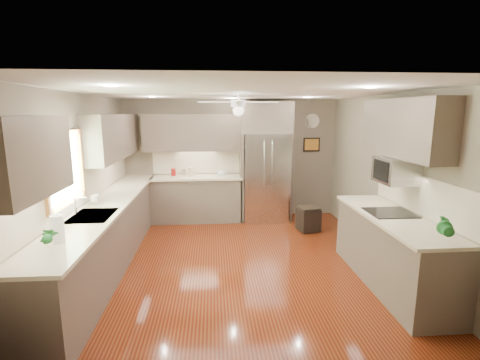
{
  "coord_description": "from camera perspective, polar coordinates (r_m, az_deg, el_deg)",
  "views": [
    {
      "loc": [
        -0.38,
        -4.9,
        2.23
      ],
      "look_at": [
        0.05,
        0.6,
        1.16
      ],
      "focal_mm": 26.0,
      "sensor_mm": 36.0,
      "label": 1
    }
  ],
  "objects": [
    {
      "name": "floor",
      "position": [
        5.39,
        -0.01,
        -13.4
      ],
      "size": [
        5.0,
        5.0,
        0.0
      ],
      "primitive_type": "plane",
      "color": "#451009",
      "rests_on": "ground"
    },
    {
      "name": "ceiling",
      "position": [
        4.92,
        -0.01,
        14.16
      ],
      "size": [
        5.0,
        5.0,
        0.0
      ],
      "primitive_type": "plane",
      "rotation": [
        3.14,
        0.0,
        0.0
      ],
      "color": "white",
      "rests_on": "ground"
    },
    {
      "name": "wall_back",
      "position": [
        7.47,
        -1.51,
        3.46
      ],
      "size": [
        4.5,
        0.0,
        4.5
      ],
      "primitive_type": "plane",
      "rotation": [
        1.57,
        0.0,
        0.0
      ],
      "color": "#6A6151",
      "rests_on": "ground"
    },
    {
      "name": "wall_front",
      "position": [
        2.62,
        4.32,
        -10.97
      ],
      "size": [
        4.5,
        0.0,
        4.5
      ],
      "primitive_type": "plane",
      "rotation": [
        -1.57,
        0.0,
        0.0
      ],
      "color": "#6A6151",
      "rests_on": "ground"
    },
    {
      "name": "wall_left",
      "position": [
        5.33,
        -24.89,
        -0.61
      ],
      "size": [
        0.0,
        5.0,
        5.0
      ],
      "primitive_type": "plane",
      "rotation": [
        1.57,
        0.0,
        1.57
      ],
      "color": "#6A6151",
      "rests_on": "ground"
    },
    {
      "name": "wall_right",
      "position": [
        5.65,
        23.4,
        0.1
      ],
      "size": [
        0.0,
        5.0,
        5.0
      ],
      "primitive_type": "plane",
      "rotation": [
        1.57,
        0.0,
        -1.57
      ],
      "color": "#6A6151",
      "rests_on": "ground"
    },
    {
      "name": "canister_a",
      "position": [
        7.3,
        -10.87,
        1.27
      ],
      "size": [
        0.1,
        0.1,
        0.15
      ],
      "primitive_type": "cylinder",
      "rotation": [
        0.0,
        0.0,
        -0.08
      ],
      "color": "maroon",
      "rests_on": "back_run"
    },
    {
      "name": "canister_b",
      "position": [
        7.26,
        -9.23,
        1.19
      ],
      "size": [
        0.11,
        0.11,
        0.15
      ],
      "primitive_type": "cylinder",
      "rotation": [
        0.0,
        0.0,
        -0.23
      ],
      "color": "silver",
      "rests_on": "back_run"
    },
    {
      "name": "canister_c",
      "position": [
        7.21,
        -8.01,
        1.32
      ],
      "size": [
        0.12,
        0.12,
        0.19
      ],
      "primitive_type": "cylinder",
      "rotation": [
        0.0,
        0.0,
        0.03
      ],
      "color": "#B9AC8B",
      "rests_on": "back_run"
    },
    {
      "name": "soap_bottle",
      "position": [
        5.39,
        -22.58,
        -2.65
      ],
      "size": [
        0.09,
        0.09,
        0.19
      ],
      "primitive_type": "imported",
      "rotation": [
        0.0,
        0.0,
        -0.02
      ],
      "color": "white",
      "rests_on": "left_run"
    },
    {
      "name": "potted_plant_left",
      "position": [
        3.77,
        -29.18,
        -8.06
      ],
      "size": [
        0.17,
        0.14,
        0.29
      ],
      "primitive_type": "imported",
      "rotation": [
        0.0,
        0.0,
        0.24
      ],
      "color": "#1C6325",
      "rests_on": "left_run"
    },
    {
      "name": "potted_plant_right",
      "position": [
        4.04,
        30.81,
        -6.65
      ],
      "size": [
        0.23,
        0.2,
        0.34
      ],
      "primitive_type": "imported",
      "rotation": [
        0.0,
        0.0,
        -0.32
      ],
      "color": "#1C6325",
      "rests_on": "right_run"
    },
    {
      "name": "bowl",
      "position": [
        7.18,
        -3.03,
        0.84
      ],
      "size": [
        0.23,
        0.23,
        0.05
      ],
      "primitive_type": "imported",
      "rotation": [
        0.0,
        0.0,
        0.22
      ],
      "color": "#B9AC8B",
      "rests_on": "back_run"
    },
    {
      "name": "left_run",
      "position": [
        5.57,
        -20.84,
        -8.01
      ],
      "size": [
        0.65,
        4.7,
        1.45
      ],
      "color": "#4D4238",
      "rests_on": "ground"
    },
    {
      "name": "back_run",
      "position": [
        7.32,
        -7.04,
        -2.87
      ],
      "size": [
        1.85,
        0.65,
        1.45
      ],
      "color": "#4D4238",
      "rests_on": "ground"
    },
    {
      "name": "uppers",
      "position": [
        5.63,
        -8.19,
        7.25
      ],
      "size": [
        4.5,
        4.7,
        0.95
      ],
      "color": "#4D4238",
      "rests_on": "wall_left"
    },
    {
      "name": "window",
      "position": [
        4.81,
        -26.88,
        1.71
      ],
      "size": [
        0.05,
        1.12,
        0.92
      ],
      "color": "#BFF2B2",
      "rests_on": "wall_left"
    },
    {
      "name": "sink",
      "position": [
        4.85,
        -23.05,
        -5.73
      ],
      "size": [
        0.5,
        0.7,
        0.32
      ],
      "color": "silver",
      "rests_on": "left_run"
    },
    {
      "name": "refrigerator",
      "position": [
        7.21,
        4.2,
        2.67
      ],
      "size": [
        1.06,
        0.75,
        2.45
      ],
      "color": "silver",
      "rests_on": "ground"
    },
    {
      "name": "right_run",
      "position": [
        5.02,
        23.7,
        -10.31
      ],
      "size": [
        0.7,
        2.2,
        1.45
      ],
      "color": "#4D4238",
      "rests_on": "ground"
    },
    {
      "name": "microwave",
      "position": [
        5.03,
        24.22,
        1.46
      ],
      "size": [
        0.43,
        0.55,
        0.34
      ],
      "color": "silver",
      "rests_on": "wall_right"
    },
    {
      "name": "ceiling_fan",
      "position": [
        5.21,
        -0.28,
        12.14
      ],
      "size": [
        1.18,
        1.18,
        0.32
      ],
      "color": "white",
      "rests_on": "ceiling"
    },
    {
      "name": "recessed_lights",
      "position": [
        5.32,
        -0.8,
        13.86
      ],
      "size": [
        2.84,
        3.14,
        0.01
      ],
      "color": "white",
      "rests_on": "ceiling"
    },
    {
      "name": "wall_clock",
      "position": [
        7.68,
        11.8,
        9.43
      ],
      "size": [
        0.3,
        0.03,
        0.3
      ],
      "color": "white",
      "rests_on": "wall_back"
    },
    {
      "name": "framed_print",
      "position": [
        7.71,
        11.66,
        5.72
      ],
      "size": [
        0.36,
        0.03,
        0.3
      ],
      "color": "black",
      "rests_on": "wall_back"
    },
    {
      "name": "stool",
      "position": [
        6.79,
        11.13,
        -6.28
      ],
      "size": [
        0.43,
        0.43,
        0.46
      ],
      "color": "black",
      "rests_on": "ground"
    },
    {
      "name": "paper_towel",
      "position": [
        3.96,
        -27.74,
        -7.15
      ],
      "size": [
        0.12,
        0.12,
        0.31
      ],
      "color": "white",
      "rests_on": "left_run"
    }
  ]
}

